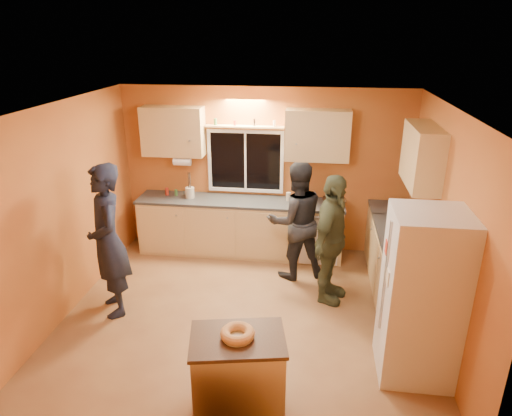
% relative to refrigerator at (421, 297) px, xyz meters
% --- Properties ---
extents(ground, '(4.50, 4.50, 0.00)m').
position_rel_refrigerator_xyz_m(ground, '(-1.89, 0.80, -0.90)').
color(ground, brown).
rests_on(ground, ground).
extents(room_shell, '(4.54, 4.04, 2.61)m').
position_rel_refrigerator_xyz_m(room_shell, '(-1.77, 1.21, 0.72)').
color(room_shell, '#B86F2F').
rests_on(room_shell, ground).
extents(back_counter, '(4.23, 0.62, 0.90)m').
position_rel_refrigerator_xyz_m(back_counter, '(-1.88, 2.50, -0.45)').
color(back_counter, tan).
rests_on(back_counter, ground).
extents(right_counter, '(0.62, 1.84, 0.90)m').
position_rel_refrigerator_xyz_m(right_counter, '(0.06, 1.30, -0.45)').
color(right_counter, tan).
rests_on(right_counter, ground).
extents(refrigerator, '(0.72, 0.70, 1.80)m').
position_rel_refrigerator_xyz_m(refrigerator, '(0.00, 0.00, 0.00)').
color(refrigerator, silver).
rests_on(refrigerator, ground).
extents(island, '(0.94, 0.73, 0.82)m').
position_rel_refrigerator_xyz_m(island, '(-1.72, -0.78, -0.48)').
color(island, tan).
rests_on(island, ground).
extents(bundt_pastry, '(0.31, 0.31, 0.09)m').
position_rel_refrigerator_xyz_m(bundt_pastry, '(-1.72, -0.78, -0.03)').
color(bundt_pastry, '#B08B48').
rests_on(bundt_pastry, island).
extents(person_left, '(0.77, 0.85, 1.94)m').
position_rel_refrigerator_xyz_m(person_left, '(-3.57, 0.67, 0.07)').
color(person_left, black).
rests_on(person_left, ground).
extents(person_center, '(1.02, 0.91, 1.72)m').
position_rel_refrigerator_xyz_m(person_center, '(-1.34, 1.87, -0.04)').
color(person_center, black).
rests_on(person_center, ground).
extents(person_right, '(0.72, 1.10, 1.73)m').
position_rel_refrigerator_xyz_m(person_right, '(-0.86, 1.28, -0.03)').
color(person_right, '#393E27').
rests_on(person_right, ground).
extents(mixing_bowl, '(0.40, 0.40, 0.09)m').
position_rel_refrigerator_xyz_m(mixing_bowl, '(-0.79, 2.50, 0.04)').
color(mixing_bowl, black).
rests_on(mixing_bowl, back_counter).
extents(utensil_crock, '(0.14, 0.14, 0.17)m').
position_rel_refrigerator_xyz_m(utensil_crock, '(-3.04, 2.50, 0.09)').
color(utensil_crock, beige).
rests_on(utensil_crock, back_counter).
extents(potted_plant, '(0.29, 0.26, 0.28)m').
position_rel_refrigerator_xyz_m(potted_plant, '(0.09, 0.50, 0.14)').
color(potted_plant, gray).
rests_on(potted_plant, right_counter).
extents(red_box, '(0.18, 0.15, 0.07)m').
position_rel_refrigerator_xyz_m(red_box, '(0.07, 1.33, 0.04)').
color(red_box, '#B22D1B').
rests_on(red_box, right_counter).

